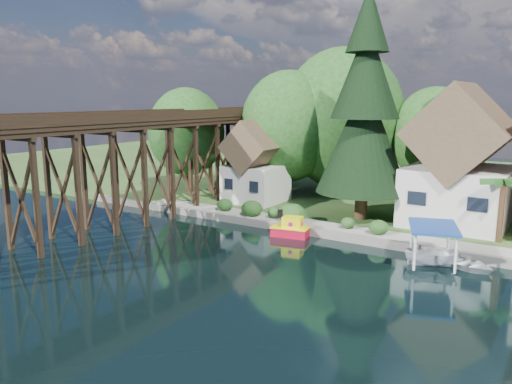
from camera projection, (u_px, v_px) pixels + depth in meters
ground at (278, 270)px, 30.41m from camera, size 140.00×140.00×0.00m
bank at (425, 185)px, 58.41m from camera, size 140.00×52.00×0.50m
seawall at (386, 244)px, 34.81m from camera, size 60.00×0.40×0.62m
promenade at (420, 241)px, 34.78m from camera, size 50.00×2.60×0.06m
trestle_bridge at (147, 158)px, 42.21m from camera, size 4.12×44.18×9.30m
house_left at (460, 165)px, 38.91m from camera, size 7.64×8.64×11.02m
shed at (256, 167)px, 47.52m from camera, size 5.09×5.40×7.85m
bg_trees at (405, 131)px, 46.04m from camera, size 49.90×13.30×10.57m
shrubs at (287, 212)px, 40.27m from camera, size 15.76×2.47×1.70m
conifer at (365, 110)px, 39.53m from camera, size 7.47×7.47×18.40m
palm_tree at (504, 183)px, 33.83m from camera, size 4.33×4.33×4.73m
tugboat at (291, 229)px, 37.67m from camera, size 3.06×2.04×2.04m
boat_white_a at (466, 262)px, 30.74m from camera, size 4.44×3.90×0.77m
boat_canopy at (432, 249)px, 30.90m from camera, size 3.94×4.74×2.61m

